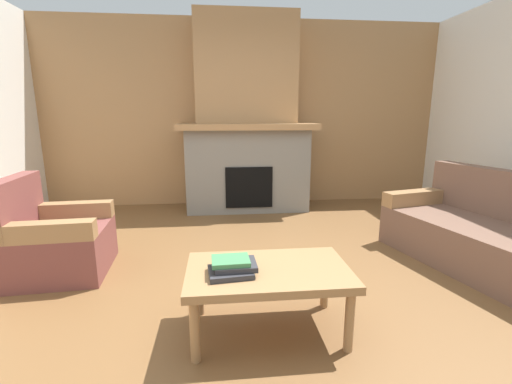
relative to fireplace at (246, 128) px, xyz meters
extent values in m
plane|color=brown|center=(0.00, -2.62, -1.16)|extent=(9.00, 9.00, 0.00)
cube|color=#A87A4C|center=(0.00, 0.38, 0.19)|extent=(6.00, 0.12, 2.70)
cube|color=gray|center=(0.00, -0.03, -0.59)|extent=(1.70, 0.70, 1.15)
cube|color=black|center=(0.00, -0.36, -0.78)|extent=(0.64, 0.08, 0.56)
cube|color=#A87A4C|center=(0.00, -0.08, 0.03)|extent=(1.90, 0.82, 0.08)
cube|color=#A87A4C|center=(0.00, 0.07, 0.80)|extent=(1.40, 0.50, 1.47)
cube|color=brown|center=(1.94, -2.34, -0.96)|extent=(1.24, 1.95, 0.40)
cube|color=#997047|center=(1.75, -1.55, -0.69)|extent=(0.85, 0.35, 0.15)
cube|color=brown|center=(-1.77, -2.02, -0.96)|extent=(0.81, 0.81, 0.40)
cube|color=brown|center=(-2.08, -2.05, -0.54)|extent=(0.20, 0.77, 0.45)
cube|color=#997047|center=(-1.75, -2.33, -0.69)|extent=(0.77, 0.20, 0.15)
cube|color=#997047|center=(-1.80, -1.71, -0.69)|extent=(0.77, 0.20, 0.15)
cube|color=#997047|center=(-0.11, -3.05, -0.76)|extent=(1.00, 0.60, 0.05)
cylinder|color=#997047|center=(-0.55, -3.29, -0.97)|extent=(0.06, 0.06, 0.38)
cylinder|color=#997047|center=(0.33, -3.29, -0.97)|extent=(0.06, 0.06, 0.38)
cylinder|color=#997047|center=(-0.55, -2.81, -0.97)|extent=(0.06, 0.06, 0.38)
cylinder|color=#997047|center=(0.33, -2.81, -0.97)|extent=(0.06, 0.06, 0.38)
cube|color=#2D2D33|center=(-0.34, -3.12, -0.72)|extent=(0.27, 0.23, 0.03)
cube|color=#2D2D33|center=(-0.31, -3.09, -0.69)|extent=(0.25, 0.21, 0.03)
cube|color=#3D7F4C|center=(-0.34, -3.09, -0.66)|extent=(0.23, 0.18, 0.03)
camera|label=1|loc=(-0.39, -5.02, 0.19)|focal=24.49mm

